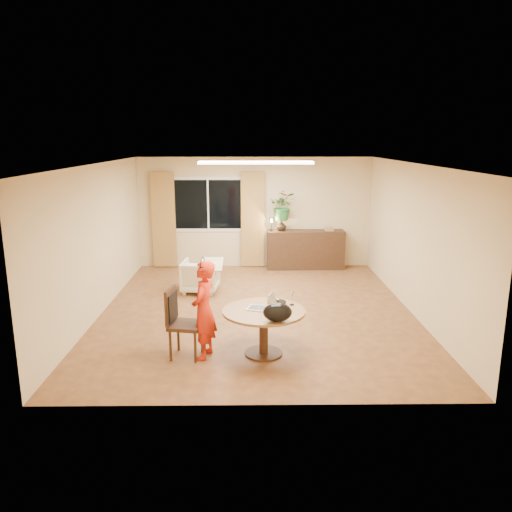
{
  "coord_description": "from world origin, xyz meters",
  "views": [
    {
      "loc": [
        -0.12,
        -8.49,
        3.02
      ],
      "look_at": [
        -0.01,
        -0.2,
        1.06
      ],
      "focal_mm": 35.0,
      "sensor_mm": 36.0,
      "label": 1
    }
  ],
  "objects": [
    {
      "name": "laptop",
      "position": [
        0.03,
        -1.8,
        0.8
      ],
      "size": [
        0.45,
        0.36,
        0.26
      ],
      "primitive_type": null,
      "rotation": [
        0.0,
        0.0,
        -0.3
      ],
      "color": "#B7B7BC",
      "rests_on": "dining_table"
    },
    {
      "name": "vase",
      "position": [
        0.62,
        3.01,
        1.03
      ],
      "size": [
        0.26,
        0.26,
        0.25
      ],
      "primitive_type": "imported",
      "rotation": [
        0.0,
        0.0,
        0.11
      ],
      "color": "black",
      "rests_on": "sideboard"
    },
    {
      "name": "wall_back",
      "position": [
        0.0,
        3.25,
        1.3
      ],
      "size": [
        5.5,
        0.0,
        5.5
      ],
      "primitive_type": "plane",
      "rotation": [
        1.57,
        0.0,
        0.0
      ],
      "color": "#D0BA87",
      "rests_on": "floor"
    },
    {
      "name": "armchair",
      "position": [
        -1.12,
        1.18,
        0.32
      ],
      "size": [
        0.76,
        0.78,
        0.65
      ],
      "primitive_type": "imported",
      "rotation": [
        0.0,
        0.0,
        3.04
      ],
      "color": "beige",
      "rests_on": "floor"
    },
    {
      "name": "bouquet",
      "position": [
        0.65,
        3.01,
        1.48
      ],
      "size": [
        0.61,
        0.53,
        0.66
      ],
      "primitive_type": "imported",
      "rotation": [
        0.0,
        0.0,
        -0.03
      ],
      "color": "#345E23",
      "rests_on": "vase"
    },
    {
      "name": "book_stack",
      "position": [
        1.74,
        3.01,
        0.95
      ],
      "size": [
        0.23,
        0.18,
        0.08
      ],
      "primitive_type": null,
      "rotation": [
        0.0,
        0.0,
        0.15
      ],
      "color": "olive",
      "rests_on": "sideboard"
    },
    {
      "name": "curtain_right",
      "position": [
        -0.05,
        3.15,
        1.15
      ],
      "size": [
        0.55,
        0.08,
        2.25
      ],
      "primitive_type": "cube",
      "color": "olive",
      "rests_on": "wall_back"
    },
    {
      "name": "desk_lamp",
      "position": [
        0.38,
        2.96,
        1.07
      ],
      "size": [
        0.17,
        0.17,
        0.32
      ],
      "primitive_type": null,
      "rotation": [
        0.0,
        0.0,
        -0.3
      ],
      "color": "black",
      "rests_on": "sideboard"
    },
    {
      "name": "wall_right",
      "position": [
        2.75,
        0.0,
        1.3
      ],
      "size": [
        0.0,
        6.5,
        6.5
      ],
      "primitive_type": "plane",
      "rotation": [
        1.57,
        0.0,
        -1.57
      ],
      "color": "#D0BA87",
      "rests_on": "floor"
    },
    {
      "name": "tumbler",
      "position": [
        0.17,
        -1.54,
        0.72
      ],
      "size": [
        0.08,
        0.08,
        0.1
      ],
      "primitive_type": null,
      "rotation": [
        0.0,
        0.0,
        -0.15
      ],
      "color": "white",
      "rests_on": "dining_table"
    },
    {
      "name": "pot_lid",
      "position": [
        0.29,
        -1.52,
        0.69
      ],
      "size": [
        0.24,
        0.24,
        0.04
      ],
      "primitive_type": null,
      "rotation": [
        0.0,
        0.0,
        -0.02
      ],
      "color": "white",
      "rests_on": "dining_table"
    },
    {
      "name": "dining_table",
      "position": [
        0.08,
        -1.85,
        0.53
      ],
      "size": [
        1.17,
        1.17,
        0.67
      ],
      "color": "brown",
      "rests_on": "floor"
    },
    {
      "name": "curtain_left",
      "position": [
        -2.15,
        3.15,
        1.15
      ],
      "size": [
        0.55,
        0.08,
        2.25
      ],
      "primitive_type": "cube",
      "color": "olive",
      "rests_on": "wall_back"
    },
    {
      "name": "ceiling_panel",
      "position": [
        0.0,
        1.2,
        2.57
      ],
      "size": [
        2.2,
        0.35,
        0.05
      ],
      "primitive_type": "cube",
      "color": "white",
      "rests_on": "ceiling"
    },
    {
      "name": "window",
      "position": [
        -1.1,
        3.23,
        1.5
      ],
      "size": [
        1.7,
        0.03,
        1.3
      ],
      "color": "white",
      "rests_on": "wall_back"
    },
    {
      "name": "dining_chair",
      "position": [
        -1.02,
        -1.91,
        0.5
      ],
      "size": [
        0.55,
        0.51,
        1.0
      ],
      "primitive_type": null,
      "rotation": [
        0.0,
        0.0,
        -0.17
      ],
      "color": "black",
      "rests_on": "floor"
    },
    {
      "name": "sideboard",
      "position": [
        1.2,
        3.01,
        0.45
      ],
      "size": [
        1.81,
        0.44,
        0.91
      ],
      "primitive_type": "cube",
      "color": "black",
      "rests_on": "floor"
    },
    {
      "name": "ceiling",
      "position": [
        0.0,
        0.0,
        2.6
      ],
      "size": [
        6.5,
        6.5,
        0.0
      ],
      "primitive_type": "plane",
      "rotation": [
        3.14,
        0.0,
        0.0
      ],
      "color": "white",
      "rests_on": "wall_back"
    },
    {
      "name": "handbag",
      "position": [
        0.24,
        -2.3,
        0.8
      ],
      "size": [
        0.41,
        0.28,
        0.26
      ],
      "primitive_type": null,
      "rotation": [
        0.0,
        0.0,
        -0.14
      ],
      "color": "black",
      "rests_on": "dining_table"
    },
    {
      "name": "wine_glass",
      "position": [
        0.49,
        -1.64,
        0.77
      ],
      "size": [
        0.09,
        0.09,
        0.21
      ],
      "primitive_type": null,
      "rotation": [
        0.0,
        0.0,
        0.19
      ],
      "color": "white",
      "rests_on": "dining_table"
    },
    {
      "name": "wall_left",
      "position": [
        -2.75,
        0.0,
        1.3
      ],
      "size": [
        0.0,
        6.5,
        6.5
      ],
      "primitive_type": "plane",
      "rotation": [
        1.57,
        0.0,
        1.57
      ],
      "color": "#D0BA87",
      "rests_on": "floor"
    },
    {
      "name": "floor",
      "position": [
        0.0,
        0.0,
        0.0
      ],
      "size": [
        6.5,
        6.5,
        0.0
      ],
      "primitive_type": "plane",
      "color": "brown",
      "rests_on": "ground"
    },
    {
      "name": "throw",
      "position": [
        -0.88,
        1.1,
        0.66
      ],
      "size": [
        0.46,
        0.56,
        0.03
      ],
      "primitive_type": null,
      "rotation": [
        0.0,
        0.0,
        -0.02
      ],
      "color": "beige",
      "rests_on": "armchair"
    },
    {
      "name": "child",
      "position": [
        -0.76,
        -1.92,
        0.7
      ],
      "size": [
        0.57,
        0.43,
        1.4
      ],
      "primitive_type": "imported",
      "rotation": [
        0.0,
        0.0,
        -1.78
      ],
      "color": "red",
      "rests_on": "floor"
    }
  ]
}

